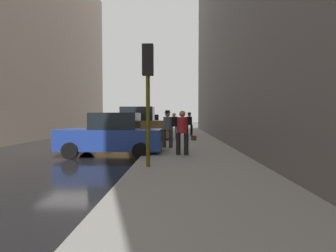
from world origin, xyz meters
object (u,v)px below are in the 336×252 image
pedestrian_in_red_jacket (182,130)px  duffel_bag (194,138)px  pedestrian_with_beanie (168,127)px  parked_bronze_suv (135,126)px  pedestrian_with_fedora (189,123)px  fire_hydrant (164,132)px  traffic_light (148,79)px  parked_gray_coupe (146,125)px  parked_blue_sedan (112,135)px  rolling_suitcase (157,142)px  pedestrian_in_jeans (174,125)px

pedestrian_in_red_jacket → duffel_bag: (0.84, 6.32, -0.81)m
pedestrian_with_beanie → pedestrian_in_red_jacket: bearing=-74.3°
parked_bronze_suv → pedestrian_with_fedora: 4.37m
fire_hydrant → traffic_light: traffic_light is taller
traffic_light → duffel_bag: size_ratio=8.18×
duffel_bag → parked_bronze_suv: bearing=171.8°
parked_gray_coupe → pedestrian_with_beanie: size_ratio=2.40×
parked_blue_sedan → pedestrian_in_red_jacket: pedestrian_in_red_jacket is taller
parked_blue_sedan → duffel_bag: parked_blue_sedan is taller
parked_gray_coupe → duffel_bag: bearing=-60.2°
fire_hydrant → rolling_suitcase: bearing=-89.9°
pedestrian_with_beanie → rolling_suitcase: size_ratio=1.71×
parked_blue_sedan → pedestrian_with_beanie: bearing=35.5°
fire_hydrant → duffel_bag: 3.04m
parked_bronze_suv → parked_gray_coupe: parked_bronze_suv is taller
pedestrian_in_red_jacket → rolling_suitcase: pedestrian_in_red_jacket is taller
parked_bronze_suv → pedestrian_with_beanie: (2.26, -4.54, 0.10)m
parked_bronze_suv → parked_gray_coupe: 6.02m
pedestrian_in_jeans → rolling_suitcase: (-0.70, -4.74, -0.61)m
pedestrian_with_fedora → duffel_bag: pedestrian_with_fedora is taller
pedestrian_in_red_jacket → duffel_bag: 6.43m
parked_bronze_suv → duffel_bag: bearing=-8.2°
parked_blue_sedan → pedestrian_with_beanie: size_ratio=2.36×
pedestrian_with_fedora → rolling_suitcase: pedestrian_with_fedora is taller
parked_gray_coupe → traffic_light: traffic_light is taller
pedestrian_with_fedora → rolling_suitcase: 7.91m
pedestrian_in_jeans → pedestrian_in_red_jacket: bearing=-86.5°
parked_gray_coupe → duffel_bag: parked_gray_coupe is taller
fire_hydrant → duffel_bag: fire_hydrant is taller
parked_bronze_suv → pedestrian_with_beanie: bearing=-63.5°
rolling_suitcase → duffel_bag: bearing=67.5°
pedestrian_in_red_jacket → pedestrian_in_jeans: same height
pedestrian_with_beanie → rolling_suitcase: (-0.44, -0.69, -0.65)m
pedestrian_with_beanie → parked_blue_sedan: bearing=-144.5°
parked_gray_coupe → pedestrian_in_red_jacket: bearing=-77.2°
fire_hydrant → pedestrian_with_fedora: 2.04m
pedestrian_in_red_jacket → pedestrian_with_fedora: 9.34m
pedestrian_in_jeans → duffel_bag: bearing=-2.4°
pedestrian_in_red_jacket → fire_hydrant: bearing=97.3°
fire_hydrant → pedestrian_in_red_jacket: bearing=-82.7°
parked_gray_coupe → traffic_light: bearing=-83.1°
pedestrian_with_beanie → duffel_bag: size_ratio=4.04×
pedestrian_in_red_jacket → pedestrian_in_jeans: size_ratio=1.00×
fire_hydrant → pedestrian_with_beanie: size_ratio=0.40×
fire_hydrant → pedestrian_with_fedora: size_ratio=0.40×
traffic_light → pedestrian_with_fedora: bearing=81.4°
parked_gray_coupe → pedestrian_in_jeans: pedestrian_in_jeans is taller
parked_bronze_suv → pedestrian_in_jeans: parked_bronze_suv is taller
parked_bronze_suv → parked_blue_sedan: bearing=-90.0°
parked_gray_coupe → rolling_suitcase: 11.40m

